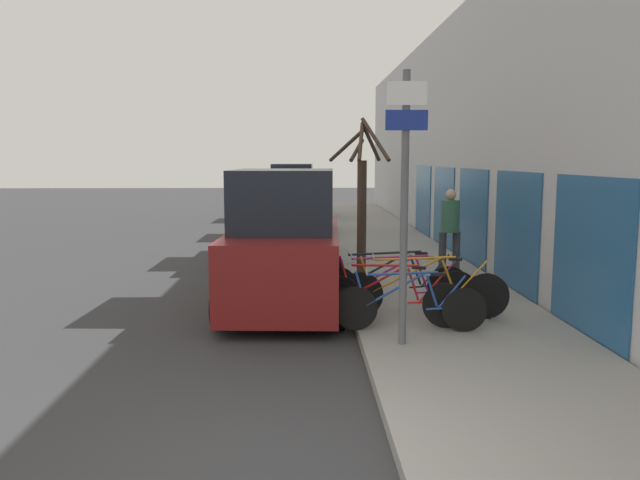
{
  "coord_description": "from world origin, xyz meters",
  "views": [
    {
      "loc": [
        0.2,
        -4.82,
        2.63
      ],
      "look_at": [
        0.49,
        5.27,
        1.31
      ],
      "focal_mm": 35.0,
      "sensor_mm": 36.0,
      "label": 1
    }
  ],
  "objects_px": {
    "parked_car_0": "(285,248)",
    "street_tree": "(362,197)",
    "bicycle_1": "(392,298)",
    "parked_car_3": "(293,195)",
    "bicycle_2": "(423,292)",
    "parked_car_2": "(294,208)",
    "bicycle_3": "(398,289)",
    "parked_car_1": "(282,223)",
    "bicycle_0": "(410,305)",
    "pedestrian_near": "(450,224)",
    "signpost": "(405,197)",
    "bicycle_4": "(393,284)"
  },
  "relations": [
    {
      "from": "parked_car_0",
      "to": "street_tree",
      "type": "height_order",
      "value": "street_tree"
    },
    {
      "from": "bicycle_1",
      "to": "parked_car_3",
      "type": "xyz_separation_m",
      "value": [
        -1.75,
        17.36,
        0.53
      ]
    },
    {
      "from": "bicycle_2",
      "to": "parked_car_2",
      "type": "distance_m",
      "value": 11.53
    },
    {
      "from": "bicycle_3",
      "to": "street_tree",
      "type": "bearing_deg",
      "value": 4.17
    },
    {
      "from": "parked_car_1",
      "to": "bicycle_2",
      "type": "bearing_deg",
      "value": -68.28
    },
    {
      "from": "bicycle_0",
      "to": "pedestrian_near",
      "type": "relative_size",
      "value": 1.21
    },
    {
      "from": "parked_car_0",
      "to": "parked_car_3",
      "type": "distance_m",
      "value": 15.8
    },
    {
      "from": "bicycle_3",
      "to": "parked_car_1",
      "type": "xyz_separation_m",
      "value": [
        -2.03,
        6.0,
        0.45
      ]
    },
    {
      "from": "bicycle_3",
      "to": "parked_car_2",
      "type": "height_order",
      "value": "parked_car_2"
    },
    {
      "from": "signpost",
      "to": "parked_car_0",
      "type": "distance_m",
      "value": 3.26
    },
    {
      "from": "bicycle_0",
      "to": "parked_car_0",
      "type": "height_order",
      "value": "parked_car_0"
    },
    {
      "from": "bicycle_2",
      "to": "bicycle_3",
      "type": "distance_m",
      "value": 0.4
    },
    {
      "from": "parked_car_0",
      "to": "pedestrian_near",
      "type": "xyz_separation_m",
      "value": [
        3.55,
        2.75,
        0.1
      ]
    },
    {
      "from": "bicycle_3",
      "to": "parked_car_3",
      "type": "height_order",
      "value": "parked_car_3"
    },
    {
      "from": "bicycle_0",
      "to": "pedestrian_near",
      "type": "bearing_deg",
      "value": -14.78
    },
    {
      "from": "signpost",
      "to": "bicycle_0",
      "type": "bearing_deg",
      "value": 71.82
    },
    {
      "from": "bicycle_2",
      "to": "parked_car_2",
      "type": "xyz_separation_m",
      "value": [
        -2.16,
        11.32,
        0.42
      ]
    },
    {
      "from": "parked_car_1",
      "to": "parked_car_2",
      "type": "bearing_deg",
      "value": 88.05
    },
    {
      "from": "signpost",
      "to": "bicycle_2",
      "type": "distance_m",
      "value": 2.14
    },
    {
      "from": "bicycle_1",
      "to": "pedestrian_near",
      "type": "distance_m",
      "value": 4.76
    },
    {
      "from": "bicycle_0",
      "to": "signpost",
      "type": "bearing_deg",
      "value": 166.69
    },
    {
      "from": "signpost",
      "to": "parked_car_0",
      "type": "height_order",
      "value": "signpost"
    },
    {
      "from": "bicycle_3",
      "to": "bicycle_4",
      "type": "distance_m",
      "value": 0.42
    },
    {
      "from": "parked_car_2",
      "to": "parked_car_3",
      "type": "relative_size",
      "value": 1.0
    },
    {
      "from": "bicycle_0",
      "to": "bicycle_2",
      "type": "distance_m",
      "value": 0.8
    },
    {
      "from": "bicycle_0",
      "to": "pedestrian_near",
      "type": "height_order",
      "value": "pedestrian_near"
    },
    {
      "from": "bicycle_3",
      "to": "bicycle_2",
      "type": "bearing_deg",
      "value": -116.96
    },
    {
      "from": "bicycle_0",
      "to": "street_tree",
      "type": "xyz_separation_m",
      "value": [
        -0.26,
        4.67,
        1.26
      ]
    },
    {
      "from": "street_tree",
      "to": "bicycle_0",
      "type": "bearing_deg",
      "value": -86.78
    },
    {
      "from": "bicycle_1",
      "to": "street_tree",
      "type": "xyz_separation_m",
      "value": [
        -0.07,
        4.25,
        1.25
      ]
    },
    {
      "from": "bicycle_3",
      "to": "parked_car_3",
      "type": "distance_m",
      "value": 16.98
    },
    {
      "from": "street_tree",
      "to": "parked_car_2",
      "type": "bearing_deg",
      "value": 102.01
    },
    {
      "from": "parked_car_1",
      "to": "bicycle_1",
      "type": "bearing_deg",
      "value": -73.4
    },
    {
      "from": "parked_car_2",
      "to": "bicycle_2",
      "type": "bearing_deg",
      "value": -78.72
    },
    {
      "from": "bicycle_2",
      "to": "street_tree",
      "type": "xyz_separation_m",
      "value": [
        -0.59,
        3.94,
        1.22
      ]
    },
    {
      "from": "bicycle_3",
      "to": "parked_car_1",
      "type": "bearing_deg",
      "value": 19.29
    },
    {
      "from": "parked_car_2",
      "to": "pedestrian_near",
      "type": "height_order",
      "value": "parked_car_2"
    },
    {
      "from": "parked_car_2",
      "to": "pedestrian_near",
      "type": "bearing_deg",
      "value": -63.8
    },
    {
      "from": "bicycle_4",
      "to": "parked_car_3",
      "type": "xyz_separation_m",
      "value": [
        -1.89,
        16.44,
        0.51
      ]
    },
    {
      "from": "signpost",
      "to": "bicycle_4",
      "type": "relative_size",
      "value": 1.4
    },
    {
      "from": "bicycle_2",
      "to": "bicycle_4",
      "type": "bearing_deg",
      "value": 37.13
    },
    {
      "from": "bicycle_3",
      "to": "parked_car_0",
      "type": "height_order",
      "value": "parked_car_0"
    },
    {
      "from": "street_tree",
      "to": "bicycle_4",
      "type": "bearing_deg",
      "value": -86.42
    },
    {
      "from": "bicycle_1",
      "to": "street_tree",
      "type": "relative_size",
      "value": 0.64
    },
    {
      "from": "signpost",
      "to": "parked_car_2",
      "type": "relative_size",
      "value": 0.84
    },
    {
      "from": "signpost",
      "to": "street_tree",
      "type": "distance_m",
      "value": 5.31
    },
    {
      "from": "bicycle_4",
      "to": "parked_car_2",
      "type": "distance_m",
      "value": 10.87
    },
    {
      "from": "parked_car_1",
      "to": "street_tree",
      "type": "distance_m",
      "value": 2.98
    },
    {
      "from": "bicycle_1",
      "to": "bicycle_4",
      "type": "bearing_deg",
      "value": 11.84
    },
    {
      "from": "bicycle_4",
      "to": "pedestrian_near",
      "type": "xyz_separation_m",
      "value": [
        1.75,
        3.4,
        0.63
      ]
    }
  ]
}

